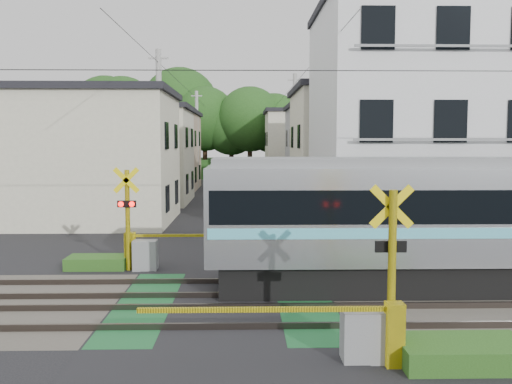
{
  "coord_description": "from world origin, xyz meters",
  "views": [
    {
      "loc": [
        0.44,
        -13.23,
        3.81
      ],
      "look_at": [
        0.84,
        5.0,
        2.22
      ],
      "focal_mm": 40.0,
      "sensor_mm": 36.0,
      "label": 1
    }
  ],
  "objects_px": {
    "crossing_signal_far": "(143,246)",
    "apartment_block": "(445,121)",
    "crossing_signal_near": "(368,322)",
    "pedestrian": "(225,183)"
  },
  "relations": [
    {
      "from": "crossing_signal_far",
      "to": "apartment_block",
      "type": "distance_m",
      "value": 13.14
    },
    {
      "from": "crossing_signal_near",
      "to": "pedestrian",
      "type": "height_order",
      "value": "crossing_signal_near"
    },
    {
      "from": "apartment_block",
      "to": "crossing_signal_far",
      "type": "bearing_deg",
      "value": -152.22
    },
    {
      "from": "crossing_signal_far",
      "to": "crossing_signal_near",
      "type": "bearing_deg",
      "value": -54.71
    },
    {
      "from": "crossing_signal_near",
      "to": "crossing_signal_far",
      "type": "distance_m",
      "value": 8.95
    },
    {
      "from": "apartment_block",
      "to": "pedestrian",
      "type": "xyz_separation_m",
      "value": [
        -9.44,
        18.33,
        -3.78
      ]
    },
    {
      "from": "crossing_signal_near",
      "to": "apartment_block",
      "type": "relative_size",
      "value": 0.46
    },
    {
      "from": "crossing_signal_near",
      "to": "crossing_signal_far",
      "type": "relative_size",
      "value": 1.0
    },
    {
      "from": "pedestrian",
      "to": "crossing_signal_near",
      "type": "bearing_deg",
      "value": 91.72
    },
    {
      "from": "apartment_block",
      "to": "pedestrian",
      "type": "bearing_deg",
      "value": 117.25
    }
  ]
}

